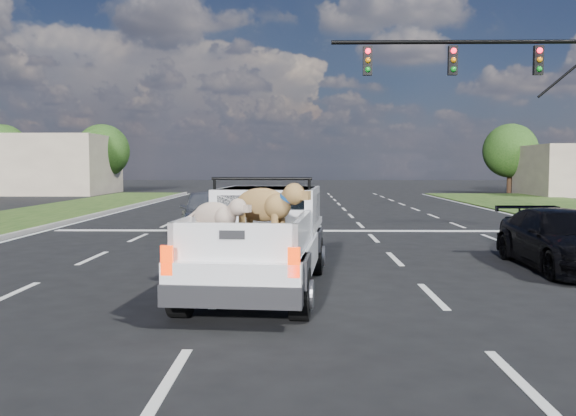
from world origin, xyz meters
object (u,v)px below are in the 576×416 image
(traffic_signal, at_px, (531,87))
(silver_sedan, at_px, (208,212))
(pickup_truck, at_px, (261,237))
(black_coupe, at_px, (562,240))

(traffic_signal, distance_m, silver_sedan, 11.33)
(pickup_truck, bearing_deg, silver_sedan, 109.58)
(traffic_signal, distance_m, black_coupe, 9.09)
(traffic_signal, height_order, black_coupe, traffic_signal)
(pickup_truck, relative_size, black_coupe, 1.25)
(traffic_signal, relative_size, black_coupe, 2.14)
(traffic_signal, bearing_deg, silver_sedan, -170.00)
(traffic_signal, height_order, pickup_truck, traffic_signal)
(silver_sedan, bearing_deg, pickup_truck, -85.48)
(silver_sedan, xyz_separation_m, black_coupe, (8.24, -5.96, -0.10))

